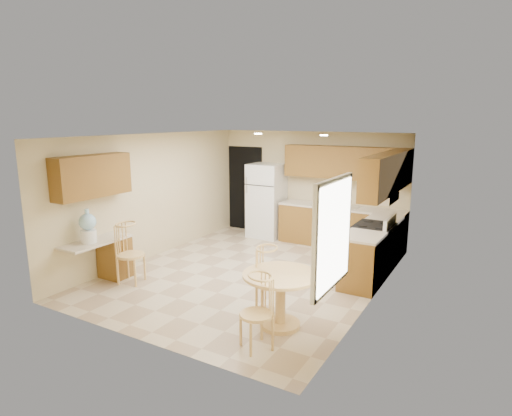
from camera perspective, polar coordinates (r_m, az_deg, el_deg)
The scene contains 30 objects.
floor at distance 7.92m, azimuth -0.91°, elevation -8.75°, with size 5.50×5.50×0.00m, color #C1AE8C.
ceiling at distance 7.42m, azimuth -0.98°, elevation 9.62°, with size 4.50×5.50×0.02m, color white.
wall_back at distance 9.99m, azimuth 7.20°, elevation 2.92°, with size 4.50×0.02×2.50m, color #CDBC8A.
wall_front at distance 5.47m, azimuth -15.96°, elevation -4.99°, with size 4.50×0.02×2.50m, color #CDBC8A.
wall_left at distance 8.92m, azimuth -13.44°, elevation 1.60°, with size 0.02×5.50×2.50m, color #CDBC8A.
wall_right at distance 6.73m, azimuth 15.74°, elevation -1.84°, with size 0.02×5.50×2.50m, color #CDBC8A.
doorway at distance 10.80m, azimuth -1.45°, elevation 2.61°, with size 0.90×0.02×2.10m, color black.
base_cab_back at distance 9.58m, azimuth 11.19°, elevation -2.58°, with size 2.75×0.60×0.87m, color brown.
counter_back at distance 9.48m, azimuth 11.31°, elevation 0.08°, with size 2.75×0.63×0.04m, color beige.
base_cab_right_a at distance 8.75m, azimuth 16.60°, elevation -4.26°, with size 0.60×0.59×0.87m, color brown.
counter_right_a at distance 8.63m, azimuth 16.78°, elevation -1.36°, with size 0.63×0.59×0.04m, color beige.
base_cab_right_b at distance 7.40m, azimuth 13.90°, elevation -7.07°, with size 0.60×0.80×0.87m, color brown.
counter_right_b at distance 7.26m, azimuth 14.08°, elevation -3.67°, with size 0.63×0.80×0.04m, color beige.
upper_cab_back at distance 9.46m, azimuth 11.81°, elevation 5.93°, with size 2.75×0.33×0.70m, color brown.
upper_cab_right at distance 7.82m, azimuth 17.05°, elevation 4.44°, with size 0.33×2.42×0.70m, color brown.
upper_cab_left at distance 7.64m, azimuth -21.00°, elevation 4.00°, with size 0.33×1.40×0.70m, color brown.
sink at distance 9.48m, azimuth 11.17°, elevation 0.23°, with size 0.78×0.44×0.01m, color silver.
range_hood at distance 7.87m, azimuth 16.21°, elevation 1.37°, with size 0.50×0.76×0.14m, color silver.
desk_pedestal at distance 8.07m, azimuth -18.28°, elevation -6.28°, with size 0.48×0.42×0.72m, color brown.
desk_top at distance 7.73m, azimuth -20.57°, elevation -4.23°, with size 0.50×1.20×0.04m, color beige.
window at distance 4.95m, azimuth 10.26°, elevation -3.48°, with size 0.06×1.12×1.30m.
can_light_a at distance 8.71m, azimuth 0.28°, elevation 9.87°, with size 0.14×0.14×0.02m, color white.
can_light_b at distance 8.11m, azimuth 9.03°, elevation 9.57°, with size 0.14×0.14×0.02m, color white.
refrigerator at distance 10.15m, azimuth 1.43°, elevation 1.00°, with size 0.77×0.75×1.75m.
stove at distance 8.11m, azimuth 15.31°, elevation -5.20°, with size 0.65×0.76×1.09m.
dining_table at distance 5.88m, azimuth 3.29°, elevation -11.13°, with size 1.03×1.03×0.76m.
chair_table_a at distance 6.09m, azimuth 1.49°, elevation -9.15°, with size 0.44×0.57×1.00m.
chair_table_b at distance 5.26m, azimuth -0.43°, elevation -13.17°, with size 0.41×0.49×0.93m.
chair_desk at distance 7.57m, azimuth -16.99°, elevation -5.22°, with size 0.46×0.60×1.04m.
water_crock at distance 7.58m, azimuth -21.49°, elevation -2.43°, with size 0.28×0.28×0.57m.
Camera 1 is at (3.81, -6.36, 2.80)m, focal length 30.00 mm.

